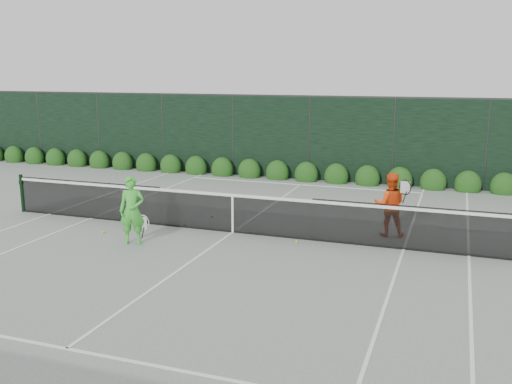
% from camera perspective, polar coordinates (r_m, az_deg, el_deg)
% --- Properties ---
extents(ground, '(80.00, 80.00, 0.00)m').
position_cam_1_polar(ground, '(14.12, -2.34, -4.07)').
color(ground, slate).
rests_on(ground, ground).
extents(tennis_net, '(12.90, 0.10, 1.07)m').
position_cam_1_polar(tennis_net, '(13.99, -2.45, -1.97)').
color(tennis_net, black).
rests_on(tennis_net, ground).
extents(player_woman, '(0.68, 0.56, 1.58)m').
position_cam_1_polar(player_woman, '(13.33, -12.28, -1.82)').
color(player_woman, green).
rests_on(player_woman, ground).
extents(player_man, '(0.91, 0.70, 1.54)m').
position_cam_1_polar(player_man, '(14.04, 13.25, -1.22)').
color(player_man, '#F44D14').
rests_on(player_man, ground).
extents(court_lines, '(11.03, 23.83, 0.01)m').
position_cam_1_polar(court_lines, '(14.12, -2.34, -4.04)').
color(court_lines, white).
rests_on(court_lines, ground).
extents(windscreen_fence, '(32.00, 21.07, 3.06)m').
position_cam_1_polar(windscreen_fence, '(11.36, -7.50, -0.26)').
color(windscreen_fence, black).
rests_on(windscreen_fence, ground).
extents(hedge_row, '(31.66, 0.65, 0.94)m').
position_cam_1_polar(hedge_row, '(20.70, 5.05, 1.75)').
color(hedge_row, '#12390F').
rests_on(hedge_row, ground).
extents(tennis_balls, '(4.76, 2.40, 0.07)m').
position_cam_1_polar(tennis_balls, '(14.54, -7.05, -3.54)').
color(tennis_balls, '#ADD32E').
rests_on(tennis_balls, ground).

